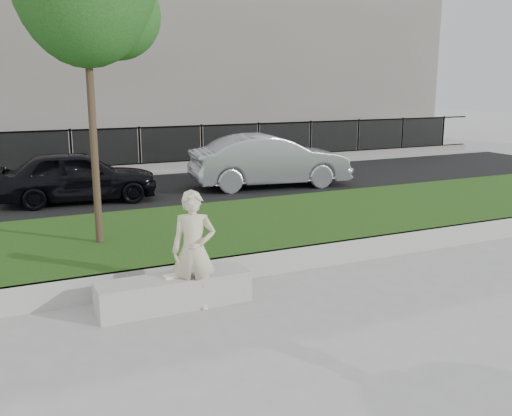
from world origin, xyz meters
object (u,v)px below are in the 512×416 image
book (172,276)px  car_silver (270,161)px  car_dark (78,176)px  stone_bench (175,292)px  man (194,250)px

book → car_silver: bearing=51.0°
car_dark → stone_bench: bearing=-173.9°
man → car_silver: bearing=81.4°
man → car_dark: bearing=117.4°
man → car_silver: 9.22m
man → stone_bench: bearing=172.9°
stone_bench → man: 0.67m
man → car_silver: size_ratio=0.36×
book → car_silver: 9.25m
stone_bench → book: bearing=164.1°
car_dark → car_silver: bearing=-86.3°
car_dark → car_silver: car_silver is taller
stone_bench → car_silver: 9.25m
book → car_dark: bearing=86.9°
man → car_silver: (5.03, 7.73, -0.02)m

